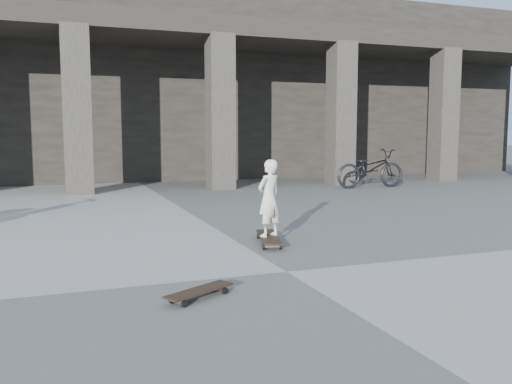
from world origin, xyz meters
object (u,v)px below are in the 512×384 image
object	(u,v)px
longboard	(269,238)
bicycle	(370,169)
child	(269,198)
skateboard_spare	(199,292)

from	to	relation	value
longboard	bicycle	world-z (taller)	bicycle
longboard	child	bearing A→B (deg)	168.17
child	bicycle	distance (m)	7.87
child	longboard	bearing A→B (deg)	-141.45
skateboard_spare	bicycle	size ratio (longest dim) A/B	0.36
child	bicycle	size ratio (longest dim) A/B	0.52
longboard	skateboard_spare	bearing A→B (deg)	158.61
skateboard_spare	child	size ratio (longest dim) A/B	0.69
skateboard_spare	bicycle	world-z (taller)	bicycle
longboard	child	xyz separation A→B (m)	(-0.00, -0.00, 0.54)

